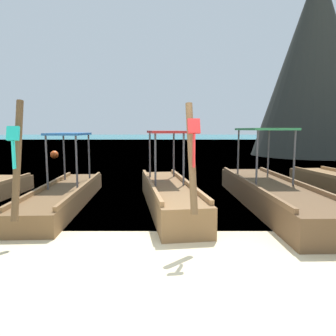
% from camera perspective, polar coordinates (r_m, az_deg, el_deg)
% --- Properties ---
extents(ground, '(120.00, 120.00, 0.00)m').
position_cam_1_polar(ground, '(4.76, 0.04, -17.96)').
color(ground, beige).
extents(sea_water, '(120.00, 120.00, 0.00)m').
position_cam_1_polar(sea_water, '(66.17, -0.04, 5.15)').
color(sea_water, '#147A89').
rests_on(sea_water, ground).
extents(longtail_boat_turquoise_ribbon, '(1.33, 5.83, 2.52)m').
position_cam_1_polar(longtail_boat_turquoise_ribbon, '(8.91, -18.00, -4.39)').
color(longtail_boat_turquoise_ribbon, brown).
rests_on(longtail_boat_turquoise_ribbon, ground).
extents(longtail_boat_red_ribbon, '(1.72, 5.46, 2.46)m').
position_cam_1_polar(longtail_boat_red_ribbon, '(8.13, 0.11, -4.68)').
color(longtail_boat_red_ribbon, brown).
rests_on(longtail_boat_red_ribbon, ground).
extents(longtail_boat_violet_ribbon, '(1.52, 6.96, 2.64)m').
position_cam_1_polar(longtail_boat_violet_ribbon, '(8.75, 17.95, -4.27)').
color(longtail_boat_violet_ribbon, brown).
rests_on(longtail_boat_violet_ribbon, ground).
extents(karst_rock, '(9.29, 8.96, 14.38)m').
position_cam_1_polar(karst_rock, '(27.82, 24.87, 16.47)').
color(karst_rock, '#2D302B').
rests_on(karst_rock, ground).
extents(mooring_buoy_near, '(0.55, 0.55, 0.55)m').
position_cam_1_polar(mooring_buoy_near, '(23.37, -19.62, 2.25)').
color(mooring_buoy_near, '#EA5119').
rests_on(mooring_buoy_near, sea_water).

